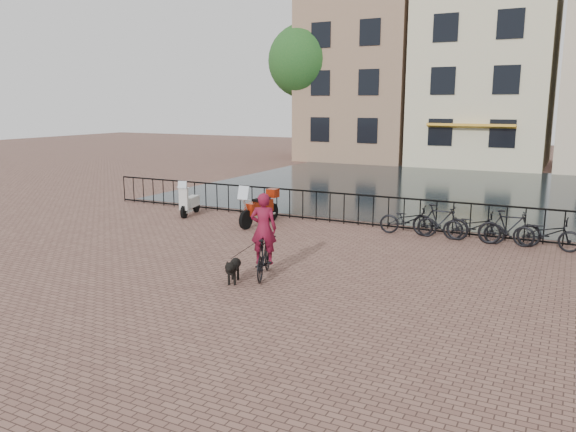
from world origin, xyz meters
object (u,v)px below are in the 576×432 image
at_px(dog, 233,270).
at_px(cyclist, 264,240).
at_px(motorcycle, 259,203).
at_px(scooter, 190,197).

bearing_deg(dog, cyclist, 37.11).
distance_m(dog, motorcycle, 6.01).
xyz_separation_m(motorcycle, scooter, (-3.00, 0.30, -0.04)).
height_order(dog, scooter, scooter).
bearing_deg(motorcycle, cyclist, -54.60).
bearing_deg(dog, motorcycle, 93.31).
relative_size(cyclist, scooter, 1.53).
distance_m(cyclist, motorcycle, 5.61).
xyz_separation_m(cyclist, scooter, (-5.89, 5.10, -0.20)).
xyz_separation_m(dog, scooter, (-5.49, 5.75, 0.38)).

